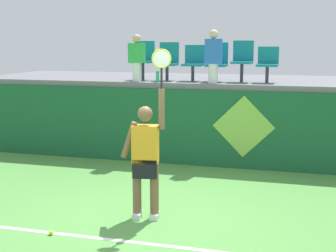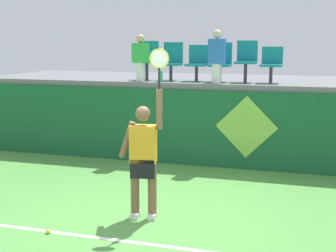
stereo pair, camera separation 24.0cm
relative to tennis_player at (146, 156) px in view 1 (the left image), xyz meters
The scene contains 16 objects.
ground_plane 0.95m from the tennis_player, 56.69° to the right, with size 40.00×40.00×0.00m, color #519342.
court_back_wall 3.37m from the tennis_player, 89.26° to the left, with size 10.91×0.20×1.61m, color #195633.
spectator_platform 4.93m from the tennis_player, 89.49° to the left, with size 10.91×3.13×0.12m, color slate.
court_baseline_stripe 1.32m from the tennis_player, 87.29° to the right, with size 9.82×0.08×0.01m, color white.
tennis_player is the anchor object (origin of this frame).
tennis_ball 1.70m from the tennis_player, 136.69° to the right, with size 0.07×0.07×0.07m, color #D1E533.
water_bottle 3.69m from the tennis_player, 104.06° to the left, with size 0.07×0.07×0.24m, color #26B272.
stadium_chair_0 4.43m from the tennis_player, 108.68° to the left, with size 0.44×0.42×0.87m.
stadium_chair_1 4.28m from the tennis_player, 101.14° to the left, with size 0.44×0.42×0.84m.
stadium_chair_2 4.20m from the tennis_player, 92.93° to the left, with size 0.44×0.42×0.79m.
stadium_chair_3 4.22m from the tennis_player, 85.52° to the left, with size 0.44×0.42×0.84m.
stadium_chair_4 4.30m from the tennis_player, 77.85° to the left, with size 0.44×0.42×0.88m.
stadium_chair_5 4.42m from the tennis_player, 70.76° to the left, with size 0.44×0.42×0.76m.
spectator_0 3.85m from the tennis_player, 84.98° to the left, with size 0.34×0.20×1.11m.
spectator_1 4.01m from the tennis_player, 110.99° to the left, with size 0.34×0.20×1.01m.
wall_signage_mount 3.54m from the tennis_player, 72.67° to the left, with size 1.27×0.01×1.52m.
Camera 1 is at (2.19, -6.68, 2.63)m, focal length 53.26 mm.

